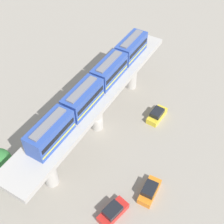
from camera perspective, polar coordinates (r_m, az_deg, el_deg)
The scene contains 6 objects.
ground_plane at distance 48.11m, azimuth -2.83°, elevation -2.91°, with size 120.00×120.00×0.00m, color gray.
viaduct at distance 43.87m, azimuth -3.10°, elevation 2.09°, with size 5.20×35.80×7.46m.
train at distance 42.01m, azimuth -2.95°, elevation 5.52°, with size 2.64×27.45×3.24m.
parked_car_red at distance 39.29m, azimuth 0.18°, elevation -18.70°, with size 2.72×4.50×1.76m.
parked_car_orange at distance 40.94m, azimuth 7.25°, elevation -14.82°, with size 1.97×4.27×1.76m.
parked_car_yellow at distance 49.41m, azimuth 8.66°, elevation -0.55°, with size 2.06×4.31×1.76m.
Camera 1 is at (-18.00, 25.91, 36.32)m, focal length 47.44 mm.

